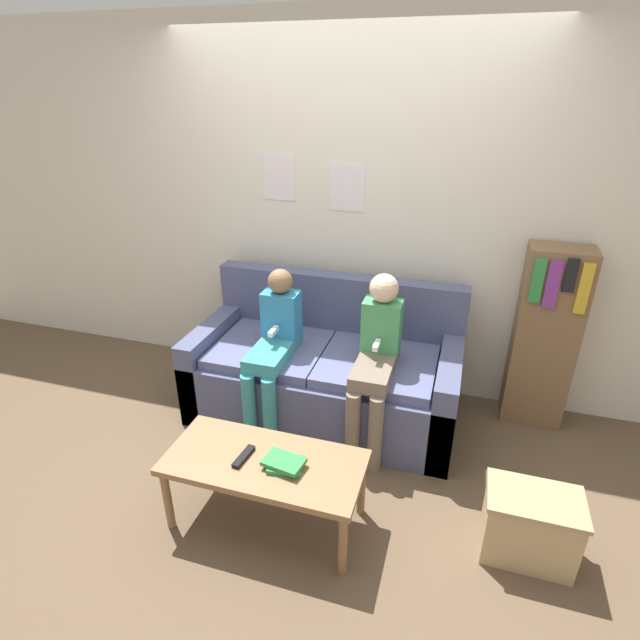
{
  "coord_description": "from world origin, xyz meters",
  "views": [
    {
      "loc": [
        0.85,
        -2.32,
        2.17
      ],
      "look_at": [
        0.0,
        0.41,
        0.79
      ],
      "focal_mm": 28.0,
      "sensor_mm": 36.0,
      "label": 1
    }
  ],
  "objects": [
    {
      "name": "bookshelf",
      "position": [
        1.4,
        0.9,
        0.63
      ],
      "size": [
        0.39,
        0.27,
        1.25
      ],
      "color": "brown",
      "rests_on": "ground_plane"
    },
    {
      "name": "person_right",
      "position": [
        0.39,
        0.34,
        0.64
      ],
      "size": [
        0.24,
        0.59,
        1.11
      ],
      "color": "#756656",
      "rests_on": "ground_plane"
    },
    {
      "name": "wall_back",
      "position": [
        -0.0,
        1.08,
        1.3
      ],
      "size": [
        8.0,
        0.06,
        2.6
      ],
      "color": "silver",
      "rests_on": "ground_plane"
    },
    {
      "name": "book_stack",
      "position": [
        0.11,
        -0.52,
        0.44
      ],
      "size": [
        0.22,
        0.17,
        0.05
      ],
      "color": "#2D8442",
      "rests_on": "coffee_table"
    },
    {
      "name": "storage_box",
      "position": [
        1.31,
        -0.33,
        0.19
      ],
      "size": [
        0.45,
        0.29,
        0.38
      ],
      "color": "tan",
      "rests_on": "ground_plane"
    },
    {
      "name": "ground_plane",
      "position": [
        0.0,
        0.0,
        0.0
      ],
      "size": [
        10.0,
        10.0,
        0.0
      ],
      "primitive_type": "plane",
      "color": "brown"
    },
    {
      "name": "couch",
      "position": [
        0.0,
        0.55,
        0.31
      ],
      "size": [
        1.81,
        0.87,
        0.93
      ],
      "color": "#4C5175",
      "rests_on": "ground_plane"
    },
    {
      "name": "tv_remote",
      "position": [
        -0.12,
        -0.53,
        0.42
      ],
      "size": [
        0.06,
        0.17,
        0.02
      ],
      "rotation": [
        0.0,
        0.0,
        -0.11
      ],
      "color": "black",
      "rests_on": "coffee_table"
    },
    {
      "name": "person_left",
      "position": [
        -0.29,
        0.33,
        0.61
      ],
      "size": [
        0.24,
        0.59,
        1.07
      ],
      "color": "teal",
      "rests_on": "ground_plane"
    },
    {
      "name": "coffee_table",
      "position": [
        -0.02,
        -0.51,
        0.37
      ],
      "size": [
        1.03,
        0.48,
        0.41
      ],
      "color": "#8E6642",
      "rests_on": "ground_plane"
    }
  ]
}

